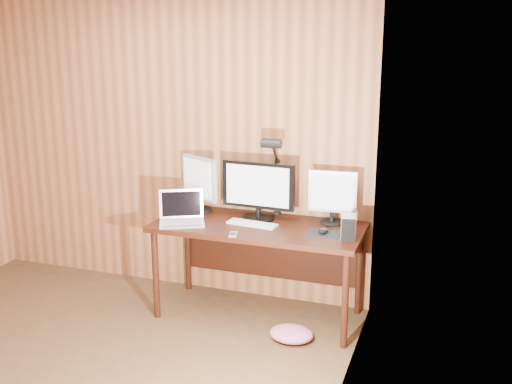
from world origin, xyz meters
The scene contains 13 objects.
desk centered at (0.93, 1.70, 0.63)m, with size 1.60×0.70×0.75m.
monitor_center centered at (0.89, 1.76, 0.99)m, with size 0.59×0.26×0.46m.
monitor_left centered at (0.36, 1.82, 1.00)m, with size 0.37×0.22×0.45m.
monitor_right centered at (1.46, 1.83, 0.97)m, with size 0.37×0.17×0.41m.
laptop centered at (0.35, 1.50, 0.81)m, with size 0.42×0.39×0.24m.
keyboard centered at (0.89, 1.61, 0.76)m, with size 0.40×0.16×0.02m.
mousepad centered at (1.45, 1.58, 0.75)m, with size 0.24×0.20×0.00m, color black.
mouse centered at (1.45, 1.58, 0.77)m, with size 0.07×0.11×0.04m, color black.
hard_drive centered at (1.64, 1.54, 0.83)m, with size 0.13×0.17×0.17m.
phone centered at (0.84, 1.33, 0.76)m, with size 0.08×0.12×0.01m.
speaker centered at (1.61, 1.73, 0.80)m, with size 0.05×0.05×0.11m, color black.
desk_lamp centered at (0.99, 1.85, 1.17)m, with size 0.16×0.22×0.68m.
fabric_pile centered at (1.29, 1.31, 0.05)m, with size 0.32×0.26×0.10m, color #C65F89, non-canonical shape.
Camera 1 is at (2.33, -2.50, 2.14)m, focal length 42.00 mm.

